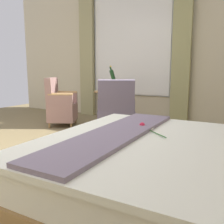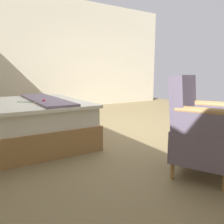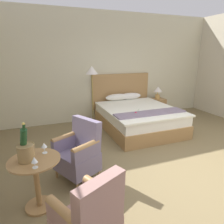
{
  "view_description": "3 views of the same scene",
  "coord_description": "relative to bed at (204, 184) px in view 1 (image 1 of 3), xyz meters",
  "views": [
    {
      "loc": [
        1.97,
        2.34,
        1.1
      ],
      "look_at": [
        -0.66,
        0.9,
        0.59
      ],
      "focal_mm": 40.0,
      "sensor_mm": 36.0,
      "label": 1
    },
    {
      "loc": [
        -2.91,
        2.23,
        0.95
      ],
      "look_at": [
        -0.91,
        1.02,
        0.55
      ],
      "focal_mm": 35.0,
      "sensor_mm": 36.0,
      "label": 2
    },
    {
      "loc": [
        -2.13,
        -2.35,
        1.92
      ],
      "look_at": [
        -0.71,
        1.36,
        0.75
      ],
      "focal_mm": 32.0,
      "sensor_mm": 36.0,
      "label": 3
    }
  ],
  "objects": [
    {
      "name": "bed",
      "position": [
        0.0,
        0.0,
        0.0
      ],
      "size": [
        1.81,
        2.25,
        1.34
      ],
      "color": "#A17747",
      "rests_on": "ground"
    },
    {
      "name": "ground_plane",
      "position": [
        -0.28,
        -2.13,
        -0.34
      ],
      "size": [
        7.92,
        7.92,
        0.0
      ],
      "primitive_type": "plane",
      "color": "olive"
    },
    {
      "name": "armchair_facing_bed",
      "position": [
        -2.08,
        -3.0,
        0.07
      ],
      "size": [
        0.69,
        0.69,
        0.95
      ],
      "color": "#A17747",
      "rests_on": "ground"
    },
    {
      "name": "champagne_bucket",
      "position": [
        -2.6,
        -2.13,
        0.5
      ],
      "size": [
        0.21,
        0.21,
        0.49
      ],
      "color": "olive",
      "rests_on": "side_table_round"
    },
    {
      "name": "side_table_round",
      "position": [
        -2.52,
        -2.13,
        0.09
      ],
      "size": [
        0.62,
        0.62,
        0.69
      ],
      "color": "#A17747",
      "rests_on": "ground"
    },
    {
      "name": "armchair_by_window",
      "position": [
        -1.89,
        -1.66,
        0.1
      ],
      "size": [
        0.75,
        0.77,
        0.95
      ],
      "color": "#A17747",
      "rests_on": "ground"
    },
    {
      "name": "wine_glass_near_bucket",
      "position": [
        -2.51,
        -2.33,
        0.45
      ],
      "size": [
        0.07,
        0.07,
        0.13
      ],
      "color": "white",
      "rests_on": "side_table_round"
    },
    {
      "name": "wine_glass_near_edge",
      "position": [
        -2.39,
        -2.01,
        0.46
      ],
      "size": [
        0.08,
        0.08,
        0.14
      ],
      "color": "white",
      "rests_on": "side_table_round"
    },
    {
      "name": "wall_window_side",
      "position": [
        -3.53,
        -2.13,
        1.19
      ],
      "size": [
        0.27,
        6.54,
        3.05
      ],
      "color": "beige",
      "rests_on": "ground"
    }
  ]
}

